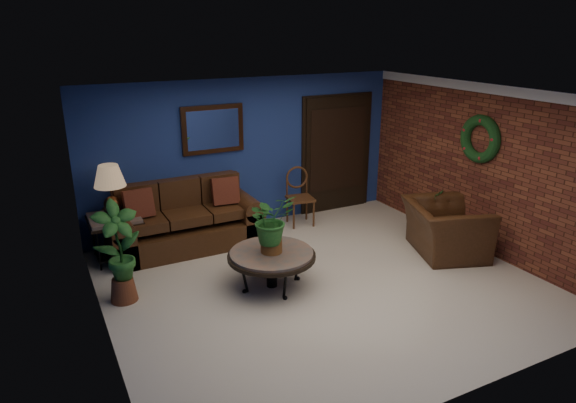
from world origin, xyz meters
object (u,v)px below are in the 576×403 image
end_table (115,226)px  table_lamp (110,185)px  sofa (184,225)px  armchair (445,229)px  side_chair (299,192)px  coffee_table (272,256)px

end_table → table_lamp: (0.00, 0.00, 0.63)m
sofa → end_table: sofa is taller
end_table → armchair: 4.89m
side_chair → sofa: bearing=-170.0°
coffee_table → side_chair: 2.36m
sofa → armchair: sofa is taller
coffee_table → table_lamp: table_lamp is taller
side_chair → armchair: bearing=-48.1°
table_lamp → side_chair: size_ratio=0.74×
sofa → armchair: size_ratio=1.92×
sofa → coffee_table: bearing=-70.9°
side_chair → armchair: (1.37, -2.11, -0.17)m
sofa → end_table: size_ratio=3.14×
coffee_table → table_lamp: (-1.66, 1.81, 0.71)m
table_lamp → side_chair: bearing=1.3°
sofa → table_lamp: size_ratio=3.11×
table_lamp → side_chair: (3.08, 0.07, -0.59)m
coffee_table → table_lamp: 2.56m
coffee_table → armchair: size_ratio=0.96×
end_table → side_chair: side_chair is taller
armchair → table_lamp: bearing=85.1°
end_table → table_lamp: size_ratio=0.99×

